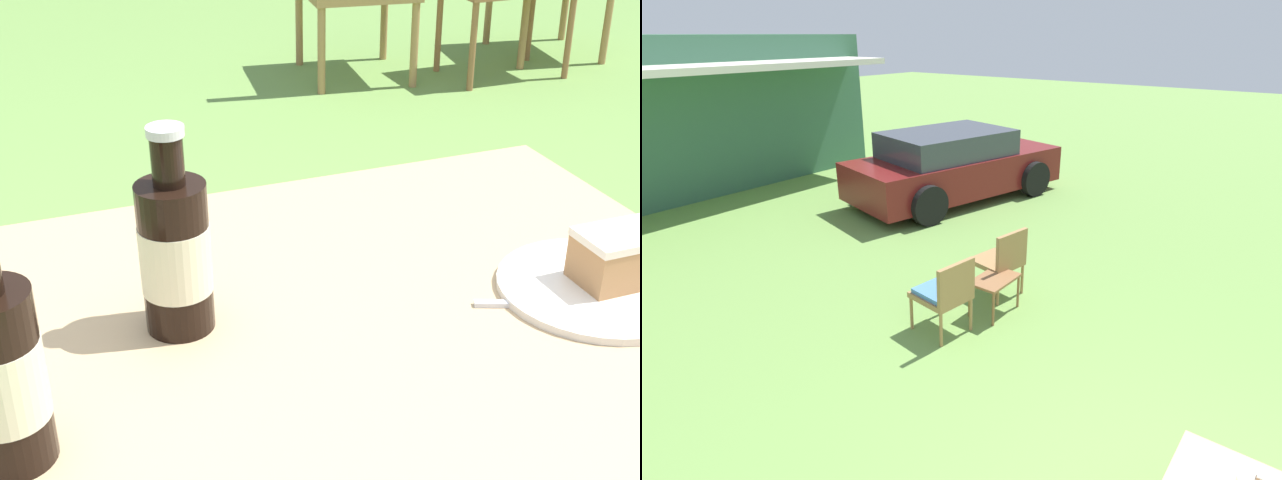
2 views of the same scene
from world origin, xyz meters
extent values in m
cylinder|color=#9E7547|center=(1.57, 3.27, 0.20)|extent=(0.04, 0.04, 0.39)
cylinder|color=#9E7547|center=(1.14, 3.33, 0.20)|extent=(0.04, 0.04, 0.39)
cylinder|color=#9E7547|center=(1.51, 2.80, 0.20)|extent=(0.04, 0.04, 0.39)
cylinder|color=#9E7547|center=(1.07, 2.86, 0.20)|extent=(0.04, 0.04, 0.39)
cylinder|color=#9E7547|center=(2.65, 3.26, 0.20)|extent=(0.04, 0.04, 0.39)
cylinder|color=#9E7547|center=(2.22, 3.34, 0.20)|extent=(0.04, 0.04, 0.39)
cylinder|color=#9E7547|center=(2.57, 2.80, 0.20)|extent=(0.04, 0.04, 0.39)
cylinder|color=#9E7547|center=(2.14, 2.87, 0.20)|extent=(0.04, 0.04, 0.39)
cylinder|color=brown|center=(1.73, 2.66, 0.20)|extent=(0.03, 0.03, 0.41)
cylinder|color=brown|center=(2.25, 2.66, 0.20)|extent=(0.03, 0.03, 0.41)
cylinder|color=brown|center=(1.73, 2.99, 0.20)|extent=(0.03, 0.03, 0.41)
cylinder|color=brown|center=(2.25, 2.99, 0.20)|extent=(0.03, 0.03, 0.41)
cube|color=tan|center=(0.00, 0.00, 0.72)|extent=(0.97, 0.78, 0.04)
cylinder|color=tan|center=(0.45, 0.35, 0.35)|extent=(0.04, 0.04, 0.70)
cylinder|color=silver|center=(0.30, -0.06, 0.74)|extent=(0.24, 0.24, 0.01)
cube|color=#AD7A4C|center=(0.33, -0.06, 0.78)|extent=(0.11, 0.07, 0.06)
cube|color=silver|center=(0.33, -0.06, 0.81)|extent=(0.11, 0.07, 0.01)
cylinder|color=black|center=(-0.19, 0.05, 0.83)|extent=(0.08, 0.08, 0.18)
cylinder|color=black|center=(-0.19, 0.05, 0.94)|extent=(0.03, 0.03, 0.05)
cylinder|color=silver|center=(-0.19, 0.05, 0.97)|extent=(0.04, 0.04, 0.01)
cylinder|color=beige|center=(-0.19, 0.05, 0.83)|extent=(0.08, 0.08, 0.08)
cylinder|color=black|center=(-0.38, -0.11, 0.83)|extent=(0.08, 0.08, 0.18)
cylinder|color=beige|center=(-0.38, -0.11, 0.83)|extent=(0.08, 0.08, 0.08)
cube|color=silver|center=(0.23, -0.07, 0.74)|extent=(0.18, 0.08, 0.01)
camera|label=1|loc=(-0.35, -0.81, 1.30)|focal=50.00mm
camera|label=2|loc=(-2.27, 0.03, 3.02)|focal=28.00mm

